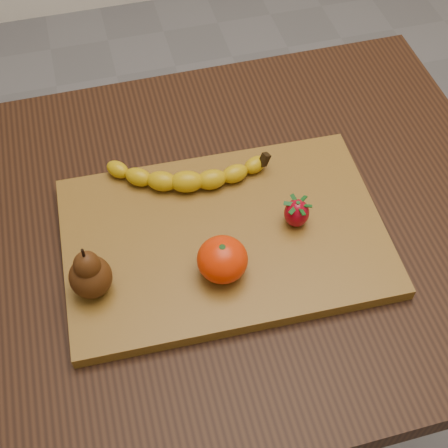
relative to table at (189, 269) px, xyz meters
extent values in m
plane|color=slate|center=(0.00, 0.00, -0.66)|extent=(3.50, 3.50, 0.00)
cube|color=black|center=(0.00, 0.00, 0.08)|extent=(1.00, 0.70, 0.04)
cylinder|color=black|center=(0.45, 0.30, -0.30)|extent=(0.05, 0.05, 0.72)
cube|color=brown|center=(0.05, -0.03, 0.11)|extent=(0.46, 0.32, 0.02)
ellipsoid|color=red|center=(0.03, -0.09, 0.15)|extent=(0.09, 0.09, 0.06)
camera|label=1|loc=(-0.08, -0.53, 0.82)|focal=50.00mm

